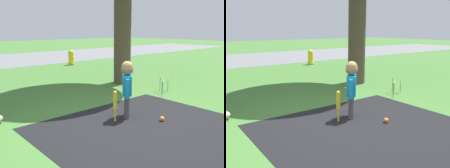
% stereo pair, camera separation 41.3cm
% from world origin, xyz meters
% --- Properties ---
extents(ground_plane, '(60.00, 60.00, 0.00)m').
position_xyz_m(ground_plane, '(0.00, 0.00, 0.00)').
color(ground_plane, '#3D6B2D').
extents(child, '(0.30, 0.32, 1.02)m').
position_xyz_m(child, '(0.49, 0.19, 0.66)').
color(child, '#4C4751').
rests_on(child, ground).
extents(baseball_bat, '(0.07, 0.07, 0.54)m').
position_xyz_m(baseball_bat, '(0.18, 0.17, 0.35)').
color(baseball_bat, yellow).
rests_on(baseball_bat, ground).
extents(sports_ball, '(0.09, 0.09, 0.09)m').
position_xyz_m(sports_ball, '(0.79, -0.37, 0.04)').
color(sports_ball, orange).
rests_on(sports_ball, ground).
extents(fire_hydrant, '(0.32, 0.29, 0.66)m').
position_xyz_m(fire_hydrant, '(3.33, 6.50, 0.32)').
color(fire_hydrant, yellow).
rests_on(fire_hydrant, ground).
extents(flower_bed, '(0.60, 0.44, 0.44)m').
position_xyz_m(flower_bed, '(2.37, 0.81, 0.33)').
color(flower_bed, '#38702D').
rests_on(flower_bed, ground).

